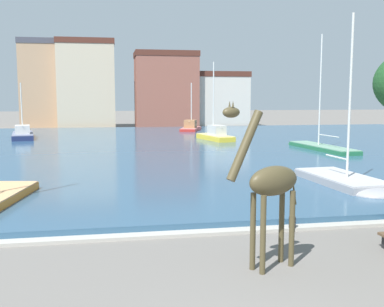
% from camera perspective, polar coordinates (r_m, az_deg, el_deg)
% --- Properties ---
extents(harbor_water, '(79.11, 51.32, 0.32)m').
position_cam_1_polar(harbor_water, '(40.81, -6.56, 0.77)').
color(harbor_water, '#2D5170').
rests_on(harbor_water, ground).
extents(quay_edge_coping, '(79.11, 0.50, 0.12)m').
position_cam_1_polar(quay_edge_coping, '(15.47, -0.19, -9.87)').
color(quay_edge_coping, '#ADA89E').
rests_on(quay_edge_coping, ground).
extents(giraffe_statue, '(2.45, 1.38, 4.46)m').
position_cam_1_polar(giraffe_statue, '(12.20, 9.61, -3.81)').
color(giraffe_statue, '#4C4228').
rests_on(giraffe_statue, ground).
extents(sailboat_red, '(3.85, 6.71, 6.37)m').
position_cam_1_polar(sailboat_red, '(59.38, -0.09, 3.12)').
color(sailboat_red, red).
rests_on(sailboat_red, ground).
extents(sailboat_yellow, '(2.94, 6.61, 8.00)m').
position_cam_1_polar(sailboat_yellow, '(46.14, 2.66, 2.09)').
color(sailboat_yellow, gold).
rests_on(sailboat_yellow, ground).
extents(sailboat_grey, '(2.69, 6.53, 8.44)m').
position_cam_1_polar(sailboat_grey, '(23.43, 18.79, -3.60)').
color(sailboat_grey, '#939399').
rests_on(sailboat_grey, ground).
extents(sailboat_green, '(2.42, 9.58, 9.54)m').
position_cam_1_polar(sailboat_green, '(39.30, 15.21, 0.67)').
color(sailboat_green, '#236B42').
rests_on(sailboat_green, ground).
extents(sailboat_navy, '(3.25, 8.43, 6.03)m').
position_cam_1_polar(sailboat_navy, '(51.40, -20.22, 2.12)').
color(sailboat_navy, navy).
rests_on(sailboat_navy, ground).
extents(mooring_bollard, '(0.24, 0.24, 0.50)m').
position_cam_1_polar(mooring_bollard, '(16.24, 12.31, -8.51)').
color(mooring_bollard, '#232326').
rests_on(mooring_bollard, ground).
extents(townhouse_corner_house, '(5.47, 6.54, 12.90)m').
position_cam_1_polar(townhouse_corner_house, '(72.71, -18.21, 8.16)').
color(townhouse_corner_house, tan).
rests_on(townhouse_corner_house, ground).
extents(townhouse_tall_gabled, '(8.21, 6.13, 12.83)m').
position_cam_1_polar(townhouse_tall_gabled, '(69.95, -12.90, 8.36)').
color(townhouse_tall_gabled, '#C6B293').
rests_on(townhouse_tall_gabled, ground).
extents(townhouse_narrow_midrow, '(9.18, 6.24, 11.16)m').
position_cam_1_polar(townhouse_narrow_midrow, '(68.94, -3.24, 7.85)').
color(townhouse_narrow_midrow, '#8E5142').
rests_on(townhouse_narrow_midrow, ground).
extents(townhouse_wide_warehouse, '(9.07, 6.12, 8.36)m').
position_cam_1_polar(townhouse_wide_warehouse, '(71.36, 3.11, 6.69)').
color(townhouse_wide_warehouse, beige).
rests_on(townhouse_wide_warehouse, ground).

